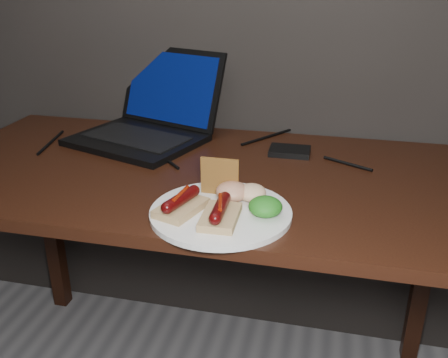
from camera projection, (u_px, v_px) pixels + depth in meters
desk at (196, 201)px, 1.31m from camera, size 1.40×0.70×0.75m
laptop at (149, 121)px, 1.49m from camera, size 0.45×0.45×0.25m
hard_drive at (290, 151)px, 1.38m from camera, size 0.11×0.08×0.02m
desk_cables at (197, 148)px, 1.41m from camera, size 0.93×0.40×0.01m
plate at (221, 213)px, 1.04m from camera, size 0.30×0.30×0.01m
bread_sausage_left at (181, 204)px, 1.03m from camera, size 0.10×0.13×0.04m
bread_sausage_center at (220, 213)px, 0.99m from camera, size 0.07×0.12×0.04m
crispbread at (220, 176)px, 1.10m from camera, size 0.08×0.01×0.08m
salad_greens at (265, 206)px, 1.01m from camera, size 0.07×0.07×0.04m
salsa_mound at (232, 191)px, 1.08m from camera, size 0.07×0.07×0.04m
coleslaw_mound at (252, 192)px, 1.08m from camera, size 0.06×0.06×0.04m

